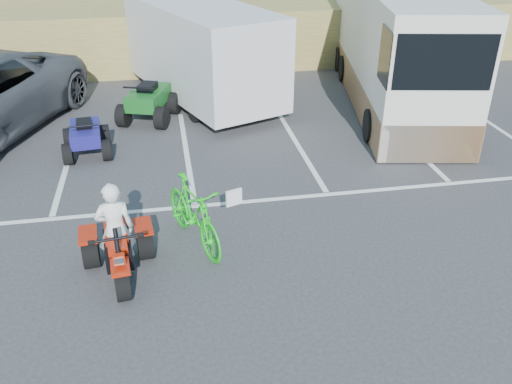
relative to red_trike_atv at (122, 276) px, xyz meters
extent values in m
plane|color=#333335|center=(1.32, -0.39, 0.00)|extent=(100.00, 100.00, 0.00)
cube|color=white|center=(-1.38, 4.61, 0.00)|extent=(0.12, 5.00, 0.01)
cube|color=white|center=(1.32, 4.61, 0.00)|extent=(0.12, 5.00, 0.01)
cube|color=white|center=(4.02, 4.61, 0.00)|extent=(0.12, 5.00, 0.01)
cube|color=white|center=(6.72, 4.61, 0.00)|extent=(0.12, 5.00, 0.01)
cube|color=white|center=(9.42, 4.61, 0.00)|extent=(0.12, 5.00, 0.01)
cube|color=white|center=(1.32, 2.01, 0.00)|extent=(28.00, 0.12, 0.01)
cube|color=olive|center=(1.32, 13.61, 1.00)|extent=(40.00, 6.00, 2.00)
imported|color=white|center=(-0.02, 0.15, 0.80)|extent=(0.62, 0.44, 1.60)
imported|color=#14BF19|center=(1.23, 0.74, 0.61)|extent=(1.24, 2.09, 1.21)
cube|color=silver|center=(2.10, 8.24, 1.50)|extent=(4.28, 6.26, 2.42)
cylinder|color=black|center=(2.10, 8.24, 0.34)|extent=(2.23, 1.41, 0.68)
cube|color=silver|center=(7.48, 7.35, 1.66)|extent=(3.88, 9.23, 3.23)
cube|color=brown|center=(7.48, 7.35, 0.49)|extent=(3.92, 9.24, 0.90)
cube|color=black|center=(6.64, 2.93, 2.33)|extent=(2.03, 0.40, 1.17)
camera|label=1|loc=(0.89, -7.20, 5.37)|focal=38.00mm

